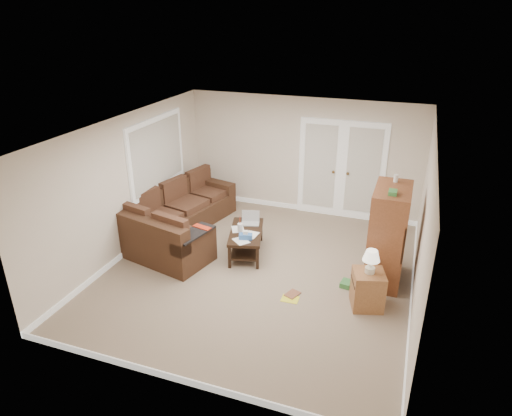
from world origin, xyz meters
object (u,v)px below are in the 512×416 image
at_px(coffee_table, 246,241).
at_px(side_cabinet, 368,287).
at_px(sectional_sofa, 174,222).
at_px(tv_armoire, 388,235).

bearing_deg(coffee_table, side_cabinet, -37.50).
xyz_separation_m(sectional_sofa, coffee_table, (1.54, -0.09, -0.09)).
height_order(tv_armoire, side_cabinet, tv_armoire).
distance_m(tv_armoire, side_cabinet, 1.01).
relative_size(sectional_sofa, side_cabinet, 3.31).
bearing_deg(coffee_table, tv_armoire, -16.56).
relative_size(coffee_table, side_cabinet, 1.29).
bearing_deg(side_cabinet, coffee_table, 141.61).
relative_size(sectional_sofa, tv_armoire, 1.83).
bearing_deg(tv_armoire, sectional_sofa, 178.39).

